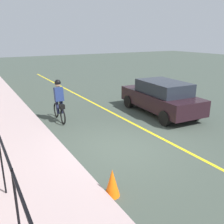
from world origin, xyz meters
The scene contains 6 objects.
ground_plane centered at (0.00, 0.00, 0.00)m, with size 80.00×80.00×0.00m, color #3A453D.
lane_line_centre centered at (0.00, -1.60, 0.00)m, with size 36.00×0.12×0.01m, color yellow.
sidewalk centered at (0.00, 3.40, 0.07)m, with size 40.00×3.20×0.15m, color #A79294.
cyclist_lead centered at (3.65, 0.97, 0.91)m, with size 1.71×0.37×1.83m.
patrol_sedan centered at (2.29, -3.55, 0.82)m, with size 4.51×2.15×1.58m.
traffic_cone_near centered at (-2.06, 1.64, 0.34)m, with size 0.36×0.36×0.68m, color orange.
Camera 1 is at (-6.35, 4.13, 3.59)m, focal length 39.58 mm.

